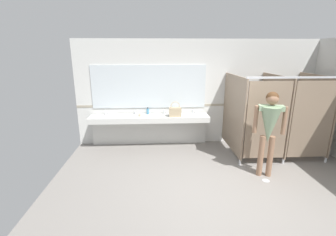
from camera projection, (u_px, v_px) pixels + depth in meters
ground_plane at (225, 192)px, 4.38m from camera, size 6.64×5.44×0.10m
wall_back at (202, 93)px, 6.38m from camera, size 6.64×0.12×2.76m
wall_back_tile_band at (202, 105)px, 6.40m from camera, size 6.64×0.01×0.06m
vanity_counter at (150, 123)px, 6.25m from camera, size 3.07×0.53×0.96m
mirror_panel at (149, 87)px, 6.18m from camera, size 2.97×0.02×1.12m
bathroom_stalls at (278, 114)px, 5.56m from camera, size 2.06×1.50×1.96m
person_standing at (269, 124)px, 4.57m from camera, size 0.59×0.48×1.73m
handbag at (175, 112)px, 5.98m from camera, size 0.30×0.13×0.39m
soap_dispenser at (148, 111)px, 6.24m from camera, size 0.07×0.07×0.18m
paper_cup at (140, 115)px, 6.02m from camera, size 0.07×0.07×0.08m
floor_drain_cover at (266, 180)px, 4.66m from camera, size 0.14×0.14×0.01m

